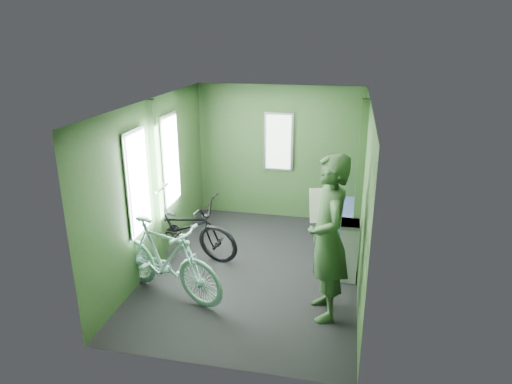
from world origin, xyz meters
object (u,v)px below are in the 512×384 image
Objects in this scene: bicycle_mint at (168,295)px; waste_box at (348,250)px; bicycle_black at (183,255)px; bench_seat at (342,216)px; passenger at (328,239)px.

waste_box is at bearing -46.87° from bicycle_mint.
waste_box reaches higher than bicycle_black.
bicycle_black is 2.61m from bench_seat.
bench_seat reaches higher than bicycle_black.
bicycle_mint is 2.40m from waste_box.
waste_box is 1.43m from bench_seat.
bicycle_mint is 2.17m from passenger.
bench_seat is at bearing 94.52° from waste_box.
bicycle_mint is 3.13m from bench_seat.
waste_box is (2.38, -0.16, 0.40)m from bicycle_black.
passenger is 2.41m from bench_seat.
bicycle_black is 2.42m from waste_box.
bicycle_mint is 1.68× the size of bench_seat.
waste_box is at bearing -80.52° from bicycle_black.
waste_box reaches higher than bicycle_mint.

